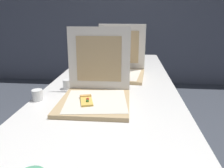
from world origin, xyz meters
TOP-DOWN VIEW (x-y plane):
  - wall_back at (0.00, 3.04)m, footprint 10.00×0.10m
  - table at (0.00, 0.65)m, footprint 0.88×2.37m
  - pizza_box_front at (-0.06, 0.33)m, footprint 0.39×0.41m
  - pizza_box_middle at (0.04, 0.88)m, footprint 0.42×0.42m
  - cup_white_near_center at (-0.28, 0.53)m, footprint 0.06×0.06m
  - cup_white_near_left at (-0.40, 0.32)m, footprint 0.06×0.06m

SIDE VIEW (x-z plane):
  - table at x=0.00m, z-range 0.32..1.06m
  - cup_white_near_center at x=-0.28m, z-range 0.74..0.80m
  - cup_white_near_left at x=-0.40m, z-range 0.74..0.80m
  - pizza_box_middle at x=0.04m, z-range 0.59..0.99m
  - pizza_box_front at x=-0.06m, z-range 0.59..1.00m
  - wall_back at x=0.00m, z-range 0.00..2.60m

